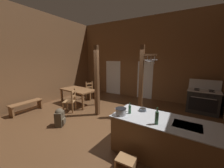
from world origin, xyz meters
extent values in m
cube|color=brown|center=(0.00, 0.00, -0.05)|extent=(8.14, 8.07, 0.10)
cube|color=brown|center=(0.00, 3.70, 2.16)|extent=(8.14, 0.14, 4.32)
cube|color=brown|center=(-3.74, 0.00, 2.16)|extent=(0.14, 8.07, 4.32)
cube|color=white|center=(-1.65, 3.63, 1.02)|extent=(1.00, 0.01, 2.05)
cube|color=white|center=(0.37, 3.63, 1.02)|extent=(0.84, 0.01, 2.05)
cube|color=brown|center=(1.99, -0.60, 0.43)|extent=(2.14, 1.01, 0.86)
cube|color=#B7BABF|center=(1.99, -0.60, 0.87)|extent=(2.21, 1.07, 0.02)
cube|color=black|center=(2.46, -0.63, 0.88)|extent=(0.54, 0.43, 0.00)
cube|color=black|center=(2.01, -0.17, 0.05)|extent=(1.99, 0.15, 0.10)
cube|color=#252525|center=(3.02, 2.88, 0.45)|extent=(1.15, 0.84, 0.90)
cube|color=black|center=(2.99, 2.50, 0.42)|extent=(0.93, 0.08, 0.52)
cylinder|color=#B7BABF|center=(2.98, 2.47, 0.70)|extent=(0.82, 0.09, 0.02)
cube|color=#B7BABF|center=(3.02, 2.88, 0.92)|extent=(1.20, 0.88, 0.03)
cube|color=#B7BABF|center=(3.04, 3.24, 1.12)|extent=(1.14, 0.13, 0.40)
cylinder|color=black|center=(3.25, 2.71, 0.94)|extent=(0.21, 0.21, 0.01)
cylinder|color=black|center=(2.76, 2.75, 0.94)|extent=(0.21, 0.21, 0.01)
cylinder|color=black|center=(3.27, 3.01, 0.94)|extent=(0.21, 0.21, 0.01)
cylinder|color=black|center=(2.78, 3.05, 0.94)|extent=(0.21, 0.21, 0.01)
cylinder|color=black|center=(3.31, 2.46, 0.82)|extent=(0.05, 0.03, 0.04)
cylinder|color=black|center=(3.10, 2.47, 0.82)|extent=(0.05, 0.03, 0.04)
cylinder|color=black|center=(2.88, 2.49, 0.82)|extent=(0.05, 0.03, 0.04)
cylinder|color=black|center=(2.66, 2.51, 0.82)|extent=(0.05, 0.03, 0.04)
cube|color=brown|center=(0.90, 1.25, 1.34)|extent=(0.15, 0.15, 2.67)
cube|color=brown|center=(1.12, 1.26, 2.32)|extent=(0.57, 0.12, 0.06)
cylinder|color=#B7BABF|center=(1.09, 1.26, 2.24)|extent=(0.01, 0.01, 0.16)
cylinder|color=#B7BABF|center=(1.09, 1.26, 2.14)|extent=(0.20, 0.20, 0.04)
cylinder|color=#B7BABF|center=(1.09, 1.26, 2.06)|extent=(0.02, 0.02, 0.14)
cylinder|color=#B7BABF|center=(1.21, 1.27, 2.22)|extent=(0.01, 0.01, 0.20)
cylinder|color=#B7BABF|center=(1.21, 1.27, 2.09)|extent=(0.25, 0.25, 0.04)
cylinder|color=#B7BABF|center=(1.21, 1.27, 2.01)|extent=(0.02, 0.02, 0.14)
cylinder|color=#B7BABF|center=(1.34, 1.27, 2.25)|extent=(0.01, 0.01, 0.15)
cylinder|color=#B7BABF|center=(1.34, 1.27, 2.15)|extent=(0.20, 0.20, 0.04)
cylinder|color=#B7BABF|center=(1.34, 1.27, 2.07)|extent=(0.02, 0.02, 0.14)
cube|color=brown|center=(-0.58, 0.51, 1.34)|extent=(0.14, 0.14, 2.67)
cube|color=#9E7044|center=(1.50, -1.41, 0.28)|extent=(0.37, 0.29, 0.04)
cube|color=#9E7044|center=(1.34, -1.41, 0.13)|extent=(0.05, 0.28, 0.26)
cube|color=#9E7044|center=(1.50, -1.41, 0.14)|extent=(0.33, 0.29, 0.03)
cube|color=brown|center=(-2.15, 1.06, 0.71)|extent=(1.79, 1.09, 0.06)
cube|color=brown|center=(-2.89, 1.54, 0.34)|extent=(0.09, 0.09, 0.68)
cube|color=brown|center=(-1.32, 1.36, 0.34)|extent=(0.09, 0.09, 0.68)
cube|color=brown|center=(-2.98, 0.77, 0.34)|extent=(0.09, 0.09, 0.68)
cube|color=brown|center=(-1.41, 0.59, 0.34)|extent=(0.09, 0.09, 0.68)
cube|color=#9E7044|center=(-2.10, 2.00, 0.43)|extent=(0.55, 0.55, 0.04)
cube|color=#9E7044|center=(-1.86, 2.12, 0.21)|extent=(0.06, 0.06, 0.41)
cube|color=#9E7044|center=(-1.98, 1.76, 0.21)|extent=(0.06, 0.06, 0.41)
cube|color=#9E7044|center=(-2.22, 2.24, 0.47)|extent=(0.06, 0.06, 0.95)
cube|color=#9E7044|center=(-2.34, 1.88, 0.47)|extent=(0.06, 0.06, 0.95)
cube|color=#9E7044|center=(-2.28, 2.06, 0.84)|extent=(0.15, 0.37, 0.07)
cube|color=#9E7044|center=(-2.28, 2.06, 0.65)|extent=(0.15, 0.37, 0.07)
cube|color=#9E7044|center=(-1.80, 0.19, 0.43)|extent=(0.59, 0.59, 0.04)
cube|color=#9E7044|center=(-1.88, -0.07, 0.21)|extent=(0.07, 0.07, 0.41)
cube|color=#9E7044|center=(-2.05, 0.27, 0.21)|extent=(0.07, 0.07, 0.41)
cube|color=#9E7044|center=(-1.54, 0.11, 0.47)|extent=(0.07, 0.07, 0.95)
cube|color=#9E7044|center=(-1.72, 0.44, 0.47)|extent=(0.07, 0.07, 0.95)
cube|color=#9E7044|center=(-1.63, 0.27, 0.84)|extent=(0.21, 0.35, 0.07)
cube|color=#9E7044|center=(-1.63, 0.27, 0.65)|extent=(0.21, 0.35, 0.07)
cube|color=brown|center=(-3.24, -0.78, 0.42)|extent=(0.37, 1.23, 0.04)
cube|color=brown|center=(-3.24, -1.34, 0.20)|extent=(0.31, 0.06, 0.40)
cube|color=brown|center=(-3.25, -0.23, 0.20)|extent=(0.31, 0.06, 0.40)
cube|color=brown|center=(-3.24, -0.78, 0.12)|extent=(0.07, 1.03, 0.06)
cube|color=#4C4233|center=(-1.13, -0.83, 0.24)|extent=(0.35, 0.39, 0.48)
cube|color=#4C4233|center=(-1.02, -0.77, 0.17)|extent=(0.16, 0.22, 0.17)
cylinder|color=black|center=(-1.29, -0.81, 0.24)|extent=(0.05, 0.05, 0.38)
cylinder|color=black|center=(-1.19, -0.98, 0.24)|extent=(0.05, 0.05, 0.38)
sphere|color=#4C4233|center=(-1.13, -0.83, 0.46)|extent=(0.37, 0.37, 0.27)
cylinder|color=#B7BABF|center=(1.10, -0.83, 0.96)|extent=(0.25, 0.25, 0.15)
cylinder|color=black|center=(1.10, -0.83, 1.04)|extent=(0.26, 0.26, 0.01)
cylinder|color=#B7BABF|center=(0.96, -0.83, 1.00)|extent=(0.05, 0.02, 0.02)
cylinder|color=#B7BABF|center=(1.24, -0.83, 1.00)|extent=(0.05, 0.02, 0.02)
cylinder|color=slate|center=(1.47, -0.35, 0.91)|extent=(0.18, 0.18, 0.06)
cylinder|color=black|center=(1.47, -0.35, 0.95)|extent=(0.15, 0.15, 0.00)
cylinder|color=#2D5638|center=(1.92, -0.88, 1.01)|extent=(0.07, 0.07, 0.26)
cylinder|color=#2D5638|center=(1.92, -0.88, 1.19)|extent=(0.03, 0.03, 0.09)
cylinder|color=#2D5638|center=(1.25, -0.66, 0.98)|extent=(0.07, 0.07, 0.19)
cylinder|color=#2D5638|center=(1.25, -0.66, 1.11)|extent=(0.03, 0.03, 0.07)
camera|label=1|loc=(2.36, -3.43, 2.18)|focal=20.94mm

